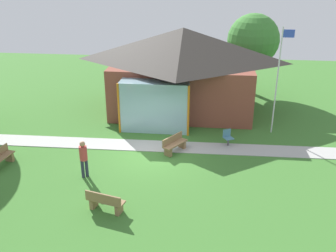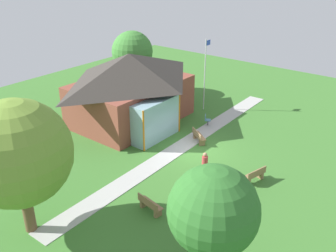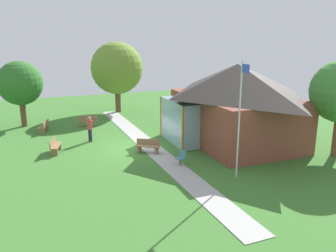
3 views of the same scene
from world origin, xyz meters
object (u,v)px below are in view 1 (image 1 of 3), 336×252
at_px(pavilion, 182,69).
at_px(tree_behind_pavilion_right, 253,40).
at_px(visitor_strolling_lawn, 84,156).
at_px(bench_mid_left, 0,159).
at_px(patio_chair_lawn_spare, 228,138).
at_px(bench_front_center, 105,202).
at_px(flagpole, 278,77).
at_px(bench_rear_near_path, 174,144).

height_order(pavilion, tree_behind_pavilion_right, tree_behind_pavilion_right).
xyz_separation_m(visitor_strolling_lawn, tree_behind_pavilion_right, (8.26, 13.20, 2.83)).
bearing_deg(pavilion, bench_mid_left, -132.52).
height_order(pavilion, patio_chair_lawn_spare, pavilion).
xyz_separation_m(pavilion, patio_chair_lawn_spare, (2.83, -5.01, -2.32)).
distance_m(bench_front_center, visitor_strolling_lawn, 2.92).
distance_m(flagpole, tree_behind_pavilion_right, 7.34).
bearing_deg(flagpole, visitor_strolling_lawn, -146.46).
distance_m(pavilion, patio_chair_lawn_spare, 6.20).
bearing_deg(pavilion, patio_chair_lawn_spare, -60.50).
bearing_deg(visitor_strolling_lawn, bench_front_center, -90.28).
xyz_separation_m(flagpole, bench_mid_left, (-13.14, -5.43, -2.81)).
distance_m(flagpole, bench_mid_left, 14.49).
bearing_deg(flagpole, bench_front_center, -131.57).
height_order(pavilion, visitor_strolling_lawn, pavilion).
xyz_separation_m(pavilion, flagpole, (5.38, -3.03, 0.48)).
relative_size(bench_rear_near_path, visitor_strolling_lawn, 0.86).
height_order(bench_rear_near_path, bench_mid_left, same).
xyz_separation_m(bench_rear_near_path, visitor_strolling_lawn, (-3.70, -2.91, 0.62)).
distance_m(bench_rear_near_path, visitor_strolling_lawn, 4.75).
relative_size(bench_rear_near_path, bench_front_center, 0.95).
distance_m(pavilion, bench_mid_left, 11.72).
bearing_deg(visitor_strolling_lawn, patio_chair_lawn_spare, -1.97).
bearing_deg(bench_front_center, bench_mid_left, 168.28).
xyz_separation_m(bench_mid_left, bench_front_center, (5.77, -2.87, 0.00)).
bearing_deg(visitor_strolling_lawn, bench_rear_near_path, 4.44).
height_order(bench_mid_left, visitor_strolling_lawn, visitor_strolling_lawn).
bearing_deg(bench_rear_near_path, bench_mid_left, -39.10).
xyz_separation_m(bench_rear_near_path, bench_mid_left, (-7.91, -2.41, 0.00)).
bearing_deg(bench_rear_near_path, bench_front_center, 11.96).
relative_size(pavilion, patio_chair_lawn_spare, 11.07).
relative_size(flagpole, bench_rear_near_path, 3.92).
bearing_deg(tree_behind_pavilion_right, visitor_strolling_lawn, -122.03).
bearing_deg(pavilion, bench_front_center, -99.93).
height_order(visitor_strolling_lawn, tree_behind_pavilion_right, tree_behind_pavilion_right).
height_order(bench_rear_near_path, bench_front_center, same).
height_order(flagpole, bench_mid_left, flagpole).
bearing_deg(tree_behind_pavilion_right, flagpole, -84.72).
relative_size(bench_rear_near_path, patio_chair_lawn_spare, 1.73).
bearing_deg(bench_mid_left, flagpole, 121.60).
bearing_deg(patio_chair_lawn_spare, visitor_strolling_lawn, 3.08).
height_order(bench_rear_near_path, patio_chair_lawn_spare, patio_chair_lawn_spare).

